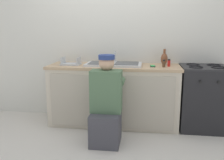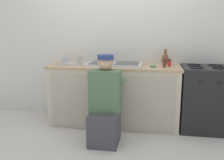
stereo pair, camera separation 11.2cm
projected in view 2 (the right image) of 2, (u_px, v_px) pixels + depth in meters
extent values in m
plane|color=beige|center=(111.00, 131.00, 3.52)|extent=(12.00, 12.00, 0.00)
cube|color=silver|center=(118.00, 39.00, 3.89)|extent=(6.00, 0.10, 2.50)
cube|color=beige|center=(114.00, 96.00, 3.72)|extent=(1.86, 0.60, 0.85)
cube|color=#AFA694|center=(79.00, 100.00, 3.49)|extent=(0.82, 0.02, 0.75)
cube|color=#AFA694|center=(143.00, 104.00, 3.34)|extent=(0.82, 0.02, 0.75)
cube|color=tan|center=(114.00, 66.00, 3.63)|extent=(1.90, 0.62, 0.04)
cube|color=silver|center=(114.00, 64.00, 3.62)|extent=(0.80, 0.44, 0.03)
cube|color=#4C4F51|center=(102.00, 63.00, 3.65)|extent=(0.33, 0.35, 0.01)
cube|color=#4C4F51|center=(127.00, 63.00, 3.59)|extent=(0.33, 0.35, 0.01)
cylinder|color=#B7BABF|center=(116.00, 58.00, 3.79)|extent=(0.02, 0.02, 0.18)
cylinder|color=#B7BABF|center=(115.00, 52.00, 3.69)|extent=(0.02, 0.16, 0.02)
cube|color=black|center=(204.00, 99.00, 3.51)|extent=(0.64, 0.60, 0.88)
cube|color=#262628|center=(206.00, 68.00, 3.41)|extent=(0.63, 0.59, 0.02)
torus|color=black|center=(197.00, 67.00, 3.32)|extent=(0.19, 0.19, 0.02)
torus|color=black|center=(220.00, 68.00, 3.27)|extent=(0.19, 0.19, 0.02)
torus|color=black|center=(194.00, 65.00, 3.55)|extent=(0.19, 0.19, 0.02)
torus|color=black|center=(215.00, 65.00, 3.50)|extent=(0.19, 0.19, 0.02)
cylinder|color=black|center=(201.00, 82.00, 3.16)|extent=(0.04, 0.02, 0.04)
cylinder|color=black|center=(220.00, 83.00, 3.12)|extent=(0.04, 0.02, 0.04)
cube|color=#3F3F47|center=(104.00, 128.00, 3.10)|extent=(0.36, 0.40, 0.40)
cube|color=#4C6B4C|center=(105.00, 91.00, 3.06)|extent=(0.38, 0.22, 0.52)
sphere|color=tan|center=(106.00, 63.00, 3.03)|extent=(0.19, 0.19, 0.19)
cylinder|color=navy|center=(106.00, 57.00, 3.02)|extent=(0.20, 0.20, 0.06)
cube|color=navy|center=(107.00, 58.00, 3.10)|extent=(0.13, 0.09, 0.02)
cylinder|color=#4C6B4C|center=(95.00, 80.00, 3.27)|extent=(0.08, 0.30, 0.08)
cylinder|color=#4C6B4C|center=(121.00, 81.00, 3.21)|extent=(0.08, 0.30, 0.08)
cube|color=#B2B7BC|center=(72.00, 64.00, 3.70)|extent=(0.28, 0.22, 0.02)
cube|color=#B2B7BC|center=(64.00, 60.00, 3.70)|extent=(0.01, 0.21, 0.10)
cube|color=#B2B7BC|center=(79.00, 61.00, 3.67)|extent=(0.01, 0.21, 0.10)
ellipsoid|color=brown|center=(165.00, 59.00, 3.64)|extent=(0.10, 0.10, 0.17)
cylinder|color=brown|center=(165.00, 51.00, 3.62)|extent=(0.04, 0.04, 0.06)
cylinder|color=red|center=(169.00, 64.00, 3.48)|extent=(0.04, 0.04, 0.08)
cylinder|color=black|center=(170.00, 60.00, 3.47)|extent=(0.04, 0.04, 0.02)
cylinder|color=#513823|center=(164.00, 64.00, 3.42)|extent=(0.04, 0.04, 0.08)
cylinder|color=black|center=(164.00, 61.00, 3.41)|extent=(0.04, 0.04, 0.02)
cube|color=black|center=(153.00, 66.00, 3.49)|extent=(0.07, 0.14, 0.01)
cube|color=green|center=(153.00, 66.00, 3.49)|extent=(0.06, 0.12, 0.00)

